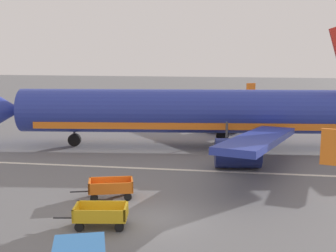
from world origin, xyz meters
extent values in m
plane|color=slate|center=(0.00, 0.00, 0.00)|extent=(220.00, 220.00, 0.00)
cube|color=silver|center=(0.00, 9.19, 0.01)|extent=(120.00, 0.36, 0.01)
cylinder|color=#28389E|center=(0.56, 16.56, 3.15)|extent=(30.22, 6.89, 3.70)
cube|color=orange|center=(0.56, 16.56, 2.13)|extent=(27.22, 6.39, 0.56)
cone|color=#28389E|center=(-15.84, 14.79, 3.15)|extent=(3.57, 3.95, 3.63)
cube|color=#28389E|center=(5.56, 8.70, 2.48)|extent=(6.05, 13.21, 1.35)
cube|color=orange|center=(8.87, 2.52, 3.43)|extent=(1.11, 0.49, 1.90)
cylinder|color=navy|center=(4.17, 10.12, 1.13)|extent=(3.41, 2.43, 2.10)
cube|color=#28389E|center=(3.77, 25.31, 2.48)|extent=(8.43, 12.69, 1.35)
cube|color=orange|center=(5.69, 32.05, 3.43)|extent=(1.06, 0.70, 1.90)
cylinder|color=navy|center=(2.72, 23.62, 1.13)|extent=(3.41, 2.43, 2.10)
cylinder|color=#4C4C51|center=(-9.87, 15.44, 1.57)|extent=(0.20, 0.20, 2.04)
cylinder|color=black|center=(-9.87, 15.44, 0.55)|extent=(1.14, 0.57, 1.10)
cylinder|color=#4C4C51|center=(3.29, 14.64, 1.57)|extent=(0.20, 0.20, 2.04)
cylinder|color=black|center=(3.29, 14.64, 0.55)|extent=(1.14, 0.57, 1.10)
cylinder|color=#4C4C51|center=(2.81, 19.02, 1.57)|extent=(0.20, 0.20, 2.04)
cylinder|color=black|center=(2.81, 19.02, 0.55)|extent=(1.14, 0.57, 1.10)
cube|color=gold|center=(-2.32, -1.34, 0.48)|extent=(2.67, 1.74, 0.08)
cube|color=gold|center=(-2.23, -1.99, 0.80)|extent=(2.49, 0.45, 0.55)
cube|color=gold|center=(-2.41, -0.70, 0.80)|extent=(2.49, 0.45, 0.55)
cube|color=gold|center=(-3.51, -1.51, 0.80)|extent=(0.29, 1.40, 0.55)
cube|color=gold|center=(-1.13, -1.18, 0.80)|extent=(0.29, 1.40, 0.55)
cylinder|color=#2D2D33|center=(-4.10, -1.59, 0.44)|extent=(1.00, 0.22, 0.08)
cylinder|color=black|center=(-3.17, -2.03, 0.22)|extent=(0.46, 0.22, 0.44)
cylinder|color=black|center=(-3.32, -0.92, 0.22)|extent=(0.46, 0.22, 0.44)
cylinder|color=black|center=(-1.31, -1.77, 0.22)|extent=(0.46, 0.22, 0.44)
cylinder|color=black|center=(-1.47, -0.66, 0.22)|extent=(0.46, 0.22, 0.44)
cube|color=orange|center=(-2.99, 2.75, 0.48)|extent=(2.78, 2.01, 0.08)
cube|color=orange|center=(-2.82, 2.13, 0.80)|extent=(2.44, 0.76, 0.55)
cube|color=orange|center=(-3.16, 3.38, 0.80)|extent=(2.44, 0.76, 0.55)
cube|color=orange|center=(-4.15, 2.44, 0.80)|extent=(0.47, 1.38, 0.55)
cube|color=orange|center=(-1.83, 3.07, 0.80)|extent=(0.47, 1.38, 0.55)
cylinder|color=#2D2D33|center=(-4.73, 2.28, 0.44)|extent=(0.99, 0.34, 0.08)
cylinder|color=black|center=(-3.75, 1.97, 0.22)|extent=(0.47, 0.27, 0.44)
cylinder|color=black|center=(-4.04, 3.05, 0.22)|extent=(0.47, 0.27, 0.44)
cylinder|color=black|center=(-1.94, 2.46, 0.22)|extent=(0.47, 0.27, 0.44)
cylinder|color=black|center=(-2.24, 3.54, 0.22)|extent=(0.47, 0.27, 0.44)
camera|label=1|loc=(3.88, -20.75, 8.48)|focal=47.43mm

